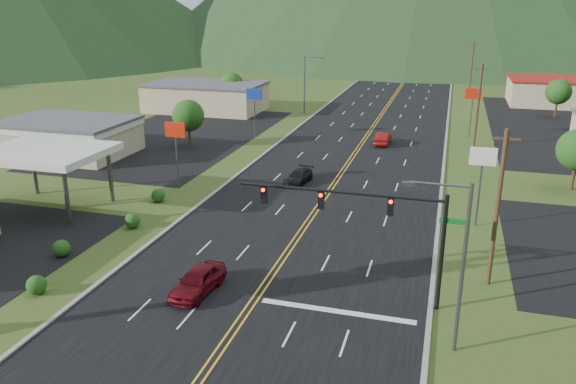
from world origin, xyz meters
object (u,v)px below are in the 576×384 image
(streetlight_west, at_px, (306,81))
(car_dark_mid, at_px, (299,177))
(traffic_signal, at_px, (372,216))
(gas_canopy, at_px, (45,154))
(car_red_near, at_px, (198,281))
(streetlight_east, at_px, (457,257))
(car_red_far, at_px, (383,139))

(streetlight_west, bearing_deg, car_dark_mid, -76.82)
(traffic_signal, bearing_deg, gas_canopy, 164.30)
(gas_canopy, height_order, car_red_near, gas_canopy)
(streetlight_east, height_order, car_red_far, streetlight_east)
(streetlight_east, height_order, car_dark_mid, streetlight_east)
(gas_canopy, bearing_deg, streetlight_east, -19.88)
(streetlight_west, xyz_separation_m, car_dark_mid, (8.28, -35.35, -4.55))
(streetlight_west, bearing_deg, car_red_near, -82.09)
(gas_canopy, relative_size, car_dark_mid, 2.29)
(gas_canopy, relative_size, car_red_far, 2.19)
(car_red_far, bearing_deg, gas_canopy, 52.81)
(traffic_signal, distance_m, car_red_far, 39.34)
(traffic_signal, bearing_deg, streetlight_west, 107.97)
(gas_canopy, bearing_deg, traffic_signal, -15.70)
(streetlight_east, bearing_deg, gas_canopy, 160.12)
(traffic_signal, height_order, streetlight_west, streetlight_west)
(traffic_signal, relative_size, gas_canopy, 1.31)
(traffic_signal, height_order, car_dark_mid, traffic_signal)
(car_dark_mid, height_order, car_red_far, car_red_far)
(gas_canopy, distance_m, car_red_near, 21.41)
(streetlight_west, xyz_separation_m, car_red_near, (8.08, -58.16, -4.39))
(traffic_signal, xyz_separation_m, streetlight_east, (4.70, -4.00, -0.15))
(traffic_signal, bearing_deg, car_red_far, 95.71)
(streetlight_east, bearing_deg, traffic_signal, 139.61)
(streetlight_east, xyz_separation_m, car_dark_mid, (-14.58, 24.65, -4.55))
(traffic_signal, relative_size, car_red_far, 2.88)
(car_dark_mid, bearing_deg, gas_canopy, -138.30)
(car_red_near, relative_size, car_red_far, 1.02)
(streetlight_west, distance_m, car_dark_mid, 36.59)
(car_red_near, distance_m, car_red_far, 41.50)
(streetlight_east, bearing_deg, streetlight_west, 110.86)
(streetlight_west, bearing_deg, traffic_signal, -72.03)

